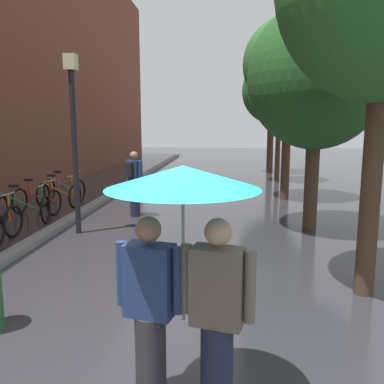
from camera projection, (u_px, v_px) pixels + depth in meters
kerb_strip at (113, 194)px, 13.57m from camera, size 0.30×36.00×0.12m
street_tree_1 at (317, 77)px, 8.58m from camera, size 2.98×2.98×4.96m
street_tree_2 at (289, 65)px, 12.21m from camera, size 2.84×2.84×5.64m
street_tree_3 at (280, 95)px, 16.45m from camera, size 2.54×2.54×5.02m
street_tree_4 at (272, 91)px, 19.43m from camera, size 2.88×2.88×5.60m
parked_bicycle_3 at (24, 208)px, 9.62m from camera, size 1.16×0.84×0.96m
parked_bicycle_4 at (37, 201)px, 10.61m from camera, size 1.16×0.83×0.96m
parked_bicycle_5 at (59, 195)px, 11.54m from camera, size 1.16×0.83×0.96m
parked_bicycle_6 at (65, 190)px, 12.47m from camera, size 1.12×0.77×0.96m
couple_under_umbrella at (183, 248)px, 3.12m from camera, size 1.20×1.20×2.05m
street_lamp_post at (74, 130)px, 8.48m from camera, size 0.24×0.24×3.81m
pedestrian_walking_midground at (134, 182)px, 10.34m from camera, size 0.48×0.46×1.69m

